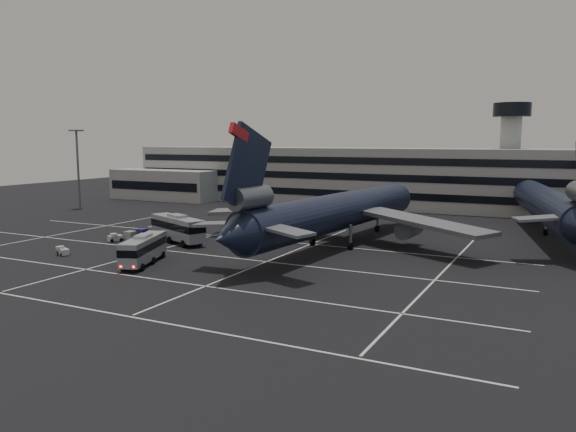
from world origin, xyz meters
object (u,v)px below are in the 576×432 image
(tug_a, at_px, (115,238))
(uld_cluster, at_px, (155,234))
(bus_near, at_px, (143,248))
(trijet_main, at_px, (336,212))
(bus_far, at_px, (177,227))

(tug_a, xyz_separation_m, uld_cluster, (4.55, 4.34, 0.24))
(bus_near, bearing_deg, uld_cluster, 105.17)
(trijet_main, bearing_deg, tug_a, -154.10)
(uld_cluster, bearing_deg, bus_far, -5.89)
(bus_near, bearing_deg, trijet_main, 32.18)
(bus_near, distance_m, bus_far, 15.50)
(trijet_main, relative_size, uld_cluster, 5.51)
(trijet_main, distance_m, uld_cluster, 29.59)
(trijet_main, height_order, bus_far, trijet_main)
(bus_near, relative_size, uld_cluster, 1.07)
(bus_near, relative_size, bus_far, 0.88)
(trijet_main, relative_size, bus_far, 4.57)
(bus_far, bearing_deg, uld_cluster, 108.34)
(bus_near, xyz_separation_m, tug_a, (-15.14, 10.59, -1.52))
(trijet_main, height_order, uld_cluster, trijet_main)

